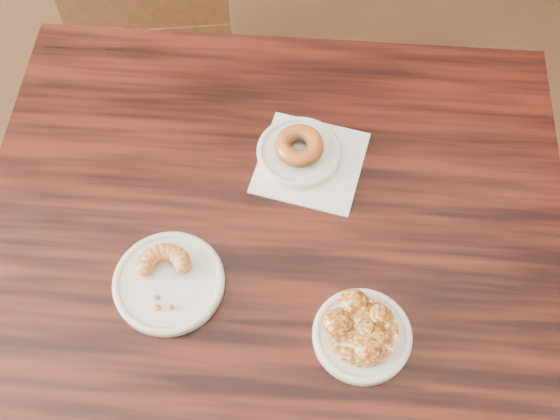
{
  "coord_description": "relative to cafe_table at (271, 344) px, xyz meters",
  "views": [
    {
      "loc": [
        0.1,
        -0.44,
        1.74
      ],
      "look_at": [
        0.14,
        0.1,
        0.8
      ],
      "focal_mm": 45.0,
      "sensor_mm": 36.0,
      "label": 1
    }
  ],
  "objects": [
    {
      "name": "floor",
      "position": [
        -0.12,
        -0.03,
        -0.38
      ],
      "size": [
        5.0,
        5.0,
        0.0
      ],
      "primitive_type": "plane",
      "color": "black",
      "rests_on": "ground"
    },
    {
      "name": "napkin",
      "position": [
        0.08,
        0.18,
        0.38
      ],
      "size": [
        0.22,
        0.22,
        0.0
      ],
      "primitive_type": "cube",
      "rotation": [
        0.0,
        0.0,
        -0.35
      ],
      "color": "silver",
      "rests_on": "cafe_table"
    },
    {
      "name": "plate_cruller",
      "position": [
        -0.15,
        -0.02,
        0.38
      ],
      "size": [
        0.17,
        0.17,
        0.01
      ],
      "primitive_type": "cylinder",
      "color": "silver",
      "rests_on": "cafe_table"
    },
    {
      "name": "cruller_fragment",
      "position": [
        -0.15,
        -0.02,
        0.4
      ],
      "size": [
        0.1,
        0.1,
        0.03
      ],
      "primitive_type": null,
      "color": "brown",
      "rests_on": "plate_cruller"
    },
    {
      "name": "glazed_donut",
      "position": [
        0.06,
        0.2,
        0.41
      ],
      "size": [
        0.08,
        0.08,
        0.03
      ],
      "primitive_type": "torus",
      "color": "brown",
      "rests_on": "plate_donut"
    },
    {
      "name": "plate_fritter",
      "position": [
        0.13,
        -0.13,
        0.38
      ],
      "size": [
        0.15,
        0.15,
        0.01
      ],
      "primitive_type": "cylinder",
      "color": "silver",
      "rests_on": "cafe_table"
    },
    {
      "name": "apple_fritter",
      "position": [
        0.13,
        -0.13,
        0.4
      ],
      "size": [
        0.14,
        0.14,
        0.03
      ],
      "primitive_type": null,
      "color": "#401406",
      "rests_on": "plate_fritter"
    },
    {
      "name": "cafe_table",
      "position": [
        0.0,
        0.0,
        0.0
      ],
      "size": [
        1.08,
        1.08,
        0.75
      ],
      "primitive_type": "cube",
      "rotation": [
        0.0,
        0.0,
        -0.15
      ],
      "color": "black",
      "rests_on": "floor"
    },
    {
      "name": "plate_donut",
      "position": [
        0.06,
        0.2,
        0.39
      ],
      "size": [
        0.14,
        0.14,
        0.01
      ],
      "primitive_type": "cylinder",
      "color": "silver",
      "rests_on": "napkin"
    }
  ]
}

